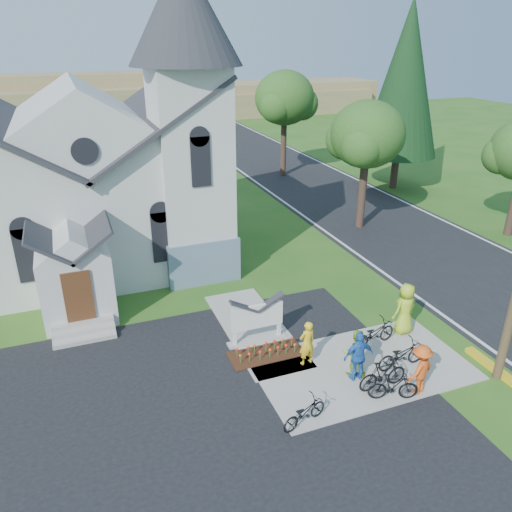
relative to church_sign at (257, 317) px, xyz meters
name	(u,v)px	position (x,y,z in m)	size (l,w,h in m)	color
ground	(329,387)	(1.20, -3.20, -1.03)	(120.00, 120.00, 0.00)	#285C1A
parking_lot	(107,508)	(-5.80, -5.20, -1.02)	(20.00, 16.00, 0.02)	black
road	(354,208)	(11.20, 11.80, -1.02)	(8.00, 90.00, 0.02)	black
sidewalk	(362,367)	(2.70, -2.70, -1.00)	(7.00, 4.00, 0.05)	#A19B91
church	(94,153)	(-4.28, 9.28, 4.22)	(12.35, 12.00, 13.00)	silver
church_sign	(257,317)	(0.00, 0.00, 0.00)	(2.20, 0.40, 1.70)	#A19B91
flower_bed	(267,354)	(0.00, -0.90, -0.99)	(2.60, 1.10, 0.07)	#331C0D
tree_road_near	(367,135)	(9.70, 8.80, 4.18)	(4.00, 4.00, 7.05)	#35231C
tree_road_mid	(285,98)	(10.20, 20.80, 4.75)	(4.40, 4.40, 7.80)	#35231C
conifer	(405,79)	(16.20, 14.80, 6.36)	(5.20, 5.20, 12.40)	#35231C
distant_hills	(141,101)	(4.56, 53.13, 1.15)	(61.00, 10.00, 5.60)	olive
cyclist_0	(307,343)	(1.04, -1.86, -0.17)	(0.59, 0.38, 1.61)	yellow
bike_0	(304,412)	(-0.28, -4.40, -0.57)	(0.54, 1.54, 0.81)	black
cyclist_1	(355,353)	(2.20, -2.95, -0.15)	(0.81, 0.63, 1.66)	#9CC825
bike_1	(393,387)	(2.67, -4.40, -0.52)	(0.43, 1.52, 0.91)	black
cyclist_2	(359,356)	(2.18, -3.19, -0.11)	(1.02, 0.42, 1.73)	blue
bike_2	(374,334)	(3.75, -1.75, -0.50)	(0.63, 1.80, 0.95)	black
cyclist_3	(420,369)	(3.60, -4.40, -0.14)	(1.08, 0.62, 1.67)	#E05318
bike_3	(383,374)	(2.68, -3.84, -0.47)	(0.47, 1.68, 1.01)	black
cyclist_4	(405,309)	(5.22, -1.41, 0.01)	(0.97, 0.63, 1.98)	#A9CF26
bike_4	(401,355)	(3.87, -3.15, -0.50)	(0.63, 1.80, 0.95)	black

